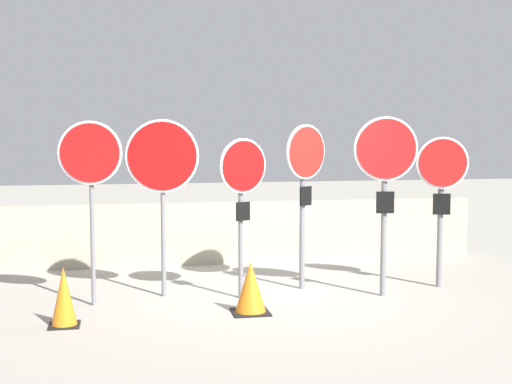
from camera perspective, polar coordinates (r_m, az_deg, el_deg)
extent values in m
plane|color=gray|center=(9.59, 1.79, -8.29)|extent=(40.00, 40.00, 0.00)
cube|color=#A89E89|center=(11.80, -0.75, -3.24)|extent=(7.82, 0.12, 1.02)
cylinder|color=slate|center=(9.11, -12.97, -2.19)|extent=(0.06, 0.06, 2.17)
cylinder|color=white|center=(9.00, -13.13, 3.08)|extent=(0.78, 0.13, 0.79)
cylinder|color=red|center=(8.98, -13.15, 3.07)|extent=(0.72, 0.12, 0.73)
cylinder|color=slate|center=(9.44, -7.44, -1.53)|extent=(0.06, 0.06, 2.27)
cylinder|color=white|center=(9.33, -7.50, 2.88)|extent=(0.95, 0.10, 0.95)
cylinder|color=#AD0F0F|center=(9.31, -7.50, 2.88)|extent=(0.89, 0.10, 0.89)
cylinder|color=slate|center=(9.28, -1.23, -2.30)|extent=(0.06, 0.06, 2.05)
cylinder|color=white|center=(9.17, -1.05, 2.11)|extent=(0.65, 0.32, 0.71)
cylinder|color=#AD0F0F|center=(9.15, -0.98, 2.11)|extent=(0.60, 0.29, 0.65)
cube|color=black|center=(9.22, -1.04, -1.56)|extent=(0.20, 0.11, 0.24)
cylinder|color=slate|center=(9.84, 3.72, -1.81)|extent=(0.08, 0.08, 2.08)
cylinder|color=white|center=(9.73, 4.02, 3.23)|extent=(0.64, 0.42, 0.74)
cylinder|color=red|center=(9.72, 4.10, 3.23)|extent=(0.59, 0.39, 0.68)
cube|color=black|center=(9.77, 4.00, -0.32)|extent=(0.19, 0.14, 0.26)
cylinder|color=slate|center=(9.53, 10.20, -1.31)|extent=(0.08, 0.08, 2.34)
cylinder|color=white|center=(9.42, 10.36, 3.43)|extent=(0.83, 0.14, 0.84)
cylinder|color=red|center=(9.40, 10.39, 3.42)|extent=(0.77, 0.14, 0.78)
cube|color=black|center=(9.46, 10.29, -0.82)|extent=(0.24, 0.06, 0.29)
cylinder|color=slate|center=(10.28, 14.53, -1.84)|extent=(0.08, 0.08, 2.01)
cylinder|color=white|center=(10.15, 14.70, 2.27)|extent=(0.71, 0.18, 0.72)
cylinder|color=red|center=(10.14, 14.73, 2.27)|extent=(0.65, 0.17, 0.66)
cube|color=black|center=(10.20, 14.63, -0.94)|extent=(0.24, 0.08, 0.29)
cube|color=black|center=(8.44, -15.07, -10.25)|extent=(0.34, 0.34, 0.02)
cone|color=orange|center=(8.36, -15.12, -8.02)|extent=(0.28, 0.28, 0.65)
cube|color=black|center=(8.72, -0.44, -9.58)|extent=(0.45, 0.45, 0.02)
cone|color=orange|center=(8.64, -0.44, -7.55)|extent=(0.37, 0.37, 0.61)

